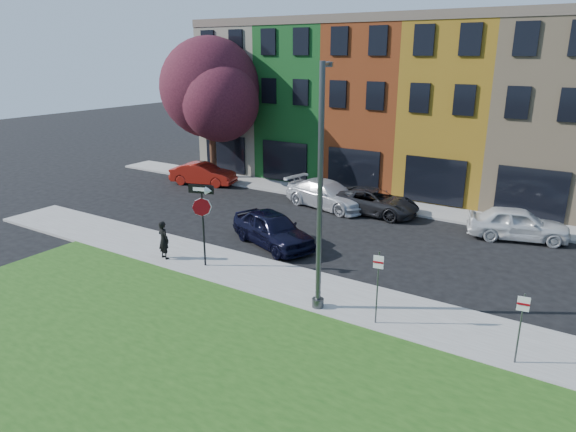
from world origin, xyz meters
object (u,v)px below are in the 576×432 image
Objects in this scene: stop_sign at (202,209)px; street_lamp at (321,190)px; man at (164,240)px; sedan_near at (273,229)px.

street_lamp is at bearing -23.48° from stop_sign.
sedan_near is at bearing -115.05° from man.
man is at bearing 166.21° from sedan_near.
street_lamp is (7.47, -0.13, 3.23)m from man.
man is at bearing 170.61° from stop_sign.
street_lamp reaches higher than man.
stop_sign is 4.11m from sedan_near.
street_lamp is (5.53, -0.45, 1.66)m from stop_sign.
stop_sign is 2.52m from man.
street_lamp is at bearing -109.52° from sedan_near.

